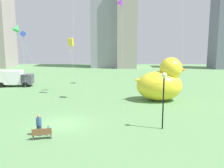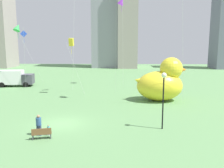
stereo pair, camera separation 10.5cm
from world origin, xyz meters
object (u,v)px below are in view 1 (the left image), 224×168
object	(u,v)px
kite_blue	(24,36)
kite_green	(17,28)
person_adult	(39,124)
kite_purple	(121,2)
lamppost	(164,87)
box_truck	(13,78)
park_bench	(42,133)
kite_yellow	(71,42)
giant_inflatable_duck	(161,82)
person_child	(49,130)

from	to	relation	value
kite_blue	kite_green	xyz separation A→B (m)	(1.57, -6.60, 1.07)
person_adult	kite_green	world-z (taller)	kite_green
person_adult	kite_purple	distance (m)	28.51
kite_green	person_adult	bearing A→B (deg)	-64.38
person_adult	kite_blue	size ratio (longest dim) A/B	0.17
lamppost	box_truck	bearing A→B (deg)	136.62
kite_blue	person_adult	bearing A→B (deg)	-67.17
park_bench	kite_yellow	xyz separation A→B (m)	(-0.81, 16.93, 7.16)
giant_inflatable_duck	person_adult	bearing A→B (deg)	-133.55
person_adult	lamppost	bearing A→B (deg)	9.86
kite_blue	kite_yellow	size ratio (longest dim) A/B	1.21
person_adult	box_truck	bearing A→B (deg)	117.78
giant_inflatable_duck	kite_purple	bearing A→B (deg)	114.55
box_truck	kite_blue	world-z (taller)	kite_blue
lamppost	giant_inflatable_duck	bearing A→B (deg)	80.70
park_bench	person_adult	distance (m)	1.02
kite_yellow	kite_purple	distance (m)	12.77
kite_green	kite_purple	bearing A→B (deg)	11.99
lamppost	kite_blue	world-z (taller)	kite_blue
box_truck	kite_green	size ratio (longest dim) A/B	0.61
giant_inflatable_duck	kite_blue	world-z (taller)	kite_blue
kite_blue	kite_green	distance (m)	6.87
park_bench	kite_green	world-z (taller)	kite_green
park_bench	box_truck	size ratio (longest dim) A/B	0.24
kite_yellow	kite_purple	world-z (taller)	kite_purple
park_bench	kite_yellow	distance (m)	18.40
box_truck	kite_yellow	bearing A→B (deg)	-29.99
giant_inflatable_duck	kite_yellow	distance (m)	13.91
kite_yellow	park_bench	bearing A→B (deg)	-87.25
kite_purple	person_child	bearing A→B (deg)	-104.23
person_adult	kite_green	distance (m)	24.50
lamppost	kite_yellow	bearing A→B (deg)	126.52
person_adult	kite_yellow	distance (m)	17.49
kite_yellow	kite_purple	bearing A→B (deg)	47.59
lamppost	kite_green	bearing A→B (deg)	137.06
person_adult	kite_yellow	size ratio (longest dim) A/B	0.21
box_truck	kite_purple	size ratio (longest dim) A/B	0.43
person_adult	giant_inflatable_duck	xyz separation A→B (m)	(12.08, 12.71, 1.47)
park_bench	giant_inflatable_duck	size ratio (longest dim) A/B	0.23
kite_yellow	giant_inflatable_duck	bearing A→B (deg)	-15.52
kite_yellow	kite_green	world-z (taller)	kite_green
kite_blue	park_bench	bearing A→B (deg)	-66.93
person_child	kite_yellow	distance (m)	17.70
giant_inflatable_duck	person_child	bearing A→B (deg)	-131.67
park_bench	person_adult	size ratio (longest dim) A/B	0.90
lamppost	kite_blue	distance (m)	33.77
person_child	kite_green	bearing A→B (deg)	117.38
lamppost	box_truck	size ratio (longest dim) A/B	0.76
kite_blue	kite_yellow	xyz separation A→B (m)	(11.07, -10.97, -1.31)
kite_yellow	kite_green	bearing A→B (deg)	155.29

